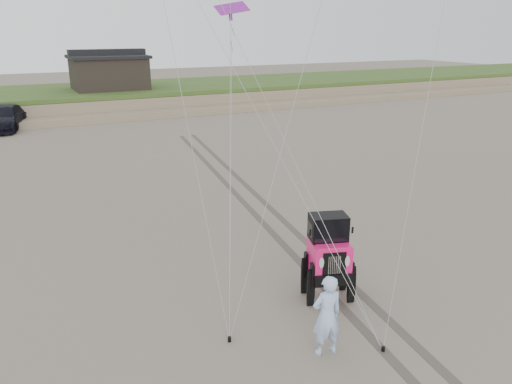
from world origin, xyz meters
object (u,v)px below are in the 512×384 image
truck_c (4,118)px  jeep (328,267)px  man (327,316)px  cabin (109,71)px

truck_c → jeep: (7.12, -29.33, 0.09)m
truck_c → jeep: size_ratio=1.16×
jeep → man: 2.37m
cabin → truck_c: bearing=-143.3°
jeep → man: bearing=-107.0°
man → truck_c: bearing=-73.5°
truck_c → man: man is taller
jeep → man: size_ratio=2.61×
cabin → man: cabin is taller
man → cabin: bearing=-88.3°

